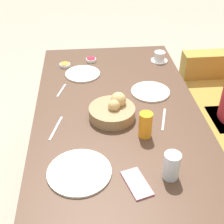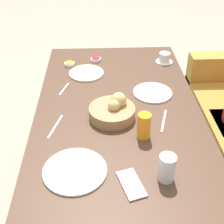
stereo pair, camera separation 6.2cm
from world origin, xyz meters
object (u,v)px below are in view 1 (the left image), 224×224
object	(u,v)px
plate_near_right	(79,172)
knife_silver	(164,119)
plate_far_center	(150,92)
water_tumbler	(171,166)
jam_bowl_berry	(91,60)
jam_bowl_honey	(65,65)
bread_basket	(113,110)
spoon_coffee	(61,90)
cell_phone	(137,183)
fork_silver	(56,128)
plate_near_left	(83,74)
juice_glass	(145,125)
coffee_cup	(159,57)

from	to	relation	value
plate_near_right	knife_silver	world-z (taller)	plate_near_right
plate_far_center	water_tumbler	xyz separation A→B (m)	(0.62, -0.04, 0.05)
water_tumbler	jam_bowl_berry	bearing A→B (deg)	-165.45
jam_bowl_honey	jam_bowl_berry	bearing A→B (deg)	109.01
water_tumbler	jam_bowl_honey	size ratio (longest dim) A/B	1.73
bread_basket	spoon_coffee	size ratio (longest dim) A/B	1.73
jam_bowl_berry	knife_silver	bearing A→B (deg)	26.27
bread_basket	cell_phone	distance (m)	0.45
jam_bowl_berry	knife_silver	distance (m)	0.75
plate_far_center	fork_silver	size ratio (longest dim) A/B	1.22
plate_near_left	jam_bowl_honey	world-z (taller)	jam_bowl_honey
juice_glass	jam_bowl_berry	world-z (taller)	juice_glass
coffee_cup	knife_silver	bearing A→B (deg)	-10.37
fork_silver	knife_silver	distance (m)	0.53
plate_far_center	cell_phone	bearing A→B (deg)	-15.50
fork_silver	cell_phone	xyz separation A→B (m)	(0.38, 0.33, 0.00)
coffee_cup	jam_bowl_honey	xyz separation A→B (m)	(0.02, -0.62, -0.02)
bread_basket	juice_glass	bearing A→B (deg)	39.30
juice_glass	jam_bowl_honey	world-z (taller)	juice_glass
bread_basket	cell_phone	bearing A→B (deg)	6.31
jam_bowl_berry	plate_near_left	bearing A→B (deg)	-18.27
plate_near_left	juice_glass	size ratio (longest dim) A/B	1.72
coffee_cup	plate_near_left	bearing A→B (deg)	-74.76
plate_near_right	juice_glass	bearing A→B (deg)	124.24
plate_near_right	jam_bowl_berry	xyz separation A→B (m)	(-0.99, 0.09, 0.01)
juice_glass	coffee_cup	xyz separation A→B (m)	(-0.74, 0.23, -0.03)
knife_silver	plate_near_right	bearing A→B (deg)	-52.64
juice_glass	spoon_coffee	xyz separation A→B (m)	(-0.43, -0.40, -0.06)
jam_bowl_berry	coffee_cup	bearing A→B (deg)	85.04
juice_glass	water_tumbler	xyz separation A→B (m)	(0.26, 0.05, -0.00)
juice_glass	spoon_coffee	world-z (taller)	juice_glass
plate_near_left	jam_bowl_berry	xyz separation A→B (m)	(-0.18, 0.06, 0.01)
plate_far_center	jam_bowl_honey	xyz separation A→B (m)	(-0.36, -0.48, 0.01)
plate_near_right	cell_phone	world-z (taller)	plate_near_right
plate_near_left	plate_near_right	size ratio (longest dim) A/B	0.82
jam_bowl_berry	jam_bowl_honey	xyz separation A→B (m)	(0.06, -0.17, 0.00)
spoon_coffee	water_tumbler	bearing A→B (deg)	33.21
bread_basket	coffee_cup	distance (m)	0.69
jam_bowl_berry	spoon_coffee	world-z (taller)	jam_bowl_berry
knife_silver	plate_far_center	bearing A→B (deg)	-176.05
juice_glass	water_tumbler	distance (m)	0.26
cell_phone	bread_basket	bearing A→B (deg)	-173.69
jam_bowl_berry	plate_near_right	bearing A→B (deg)	-4.95
jam_bowl_berry	plate_far_center	bearing A→B (deg)	36.86
jam_bowl_berry	spoon_coffee	bearing A→B (deg)	-27.17
coffee_cup	cell_phone	size ratio (longest dim) A/B	0.67
jam_bowl_honey	juice_glass	bearing A→B (deg)	27.94
bread_basket	plate_near_right	xyz separation A→B (m)	(0.37, -0.17, -0.03)
bread_basket	plate_near_left	size ratio (longest dim) A/B	1.08
juice_glass	cell_phone	xyz separation A→B (m)	(0.28, -0.08, -0.06)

